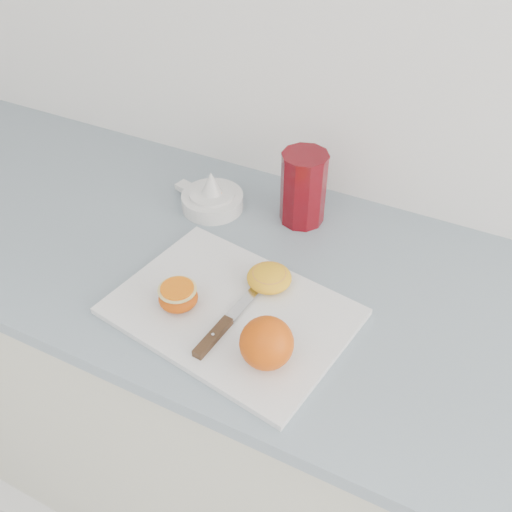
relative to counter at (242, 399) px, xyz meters
The scene contains 8 objects.
counter is the anchor object (origin of this frame).
cutting_board 0.47m from the counter, 67.05° to the right, with size 0.39×0.28×0.01m, color silver.
whole_orange 0.56m from the counter, 52.09° to the right, with size 0.08×0.08×0.08m.
half_orange 0.50m from the counter, 100.87° to the right, with size 0.07×0.07×0.04m.
squeezed_shell 0.48m from the counter, 27.25° to the right, with size 0.08×0.08×0.03m.
paring_knife 0.50m from the counter, 71.13° to the right, with size 0.04×0.21×0.01m.
citrus_juicer 0.50m from the counter, 135.88° to the left, with size 0.16×0.13×0.09m.
red_tumbler 0.55m from the counter, 72.88° to the left, with size 0.09×0.09×0.15m.
Camera 1 is at (0.33, 0.99, 1.61)m, focal length 40.00 mm.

